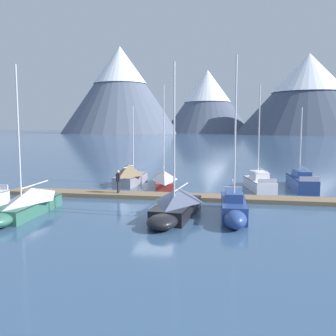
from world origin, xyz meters
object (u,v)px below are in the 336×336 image
(sailboat_mid_dock_port, at_px, (131,175))
(person_on_dock, at_px, (118,180))
(sailboat_second_berth, at_px, (27,203))
(sailboat_mid_dock_starboard, at_px, (164,179))
(sailboat_end_of_dock, at_px, (258,182))
(sailboat_outer_slip, at_px, (234,207))
(sailboat_far_berth, at_px, (176,204))
(sailboat_last_slip, at_px, (300,181))

(sailboat_mid_dock_port, distance_m, person_on_dock, 6.08)
(sailboat_second_berth, height_order, sailboat_mid_dock_starboard, sailboat_mid_dock_starboard)
(sailboat_mid_dock_starboard, xyz_separation_m, sailboat_end_of_dock, (7.96, -0.06, -0.10))
(sailboat_outer_slip, bearing_deg, person_on_dock, 146.79)
(sailboat_mid_dock_port, distance_m, sailboat_far_berth, 12.95)
(sailboat_mid_dock_port, bearing_deg, sailboat_mid_dock_starboard, -13.31)
(sailboat_mid_dock_starboard, distance_m, sailboat_outer_slip, 12.21)
(sailboat_mid_dock_port, relative_size, sailboat_far_berth, 0.80)
(sailboat_last_slip, bearing_deg, sailboat_second_berth, -145.54)
(sailboat_mid_dock_starboard, height_order, sailboat_outer_slip, sailboat_outer_slip)
(sailboat_mid_dock_starboard, height_order, person_on_dock, sailboat_mid_dock_starboard)
(sailboat_mid_dock_port, xyz_separation_m, sailboat_mid_dock_starboard, (3.11, -0.74, -0.19))
(sailboat_mid_dock_port, distance_m, sailboat_mid_dock_starboard, 3.20)
(sailboat_second_berth, xyz_separation_m, sailboat_mid_dock_port, (3.31, 12.44, 0.16))
(sailboat_outer_slip, bearing_deg, sailboat_second_berth, -175.62)
(sailboat_end_of_dock, xyz_separation_m, person_on_dock, (-10.57, -5.25, 0.66))
(sailboat_outer_slip, height_order, person_on_dock, sailboat_outer_slip)
(sailboat_mid_dock_port, height_order, sailboat_end_of_dock, sailboat_end_of_dock)
(sailboat_mid_dock_port, relative_size, sailboat_mid_dock_starboard, 0.80)
(sailboat_last_slip, bearing_deg, sailboat_mid_dock_starboard, -177.01)
(sailboat_far_berth, relative_size, sailboat_end_of_dock, 1.03)
(sailboat_outer_slip, bearing_deg, sailboat_mid_dock_port, 127.56)
(sailboat_far_berth, distance_m, sailboat_last_slip, 14.72)
(sailboat_far_berth, height_order, sailboat_end_of_dock, sailboat_far_berth)
(sailboat_second_berth, xyz_separation_m, sailboat_mid_dock_starboard, (6.42, 11.71, -0.03))
(sailboat_outer_slip, height_order, sailboat_last_slip, sailboat_outer_slip)
(sailboat_second_berth, relative_size, sailboat_far_berth, 0.99)
(sailboat_mid_dock_starboard, bearing_deg, sailboat_second_berth, -118.75)
(sailboat_mid_dock_starboard, relative_size, person_on_dock, 5.19)
(sailboat_second_berth, bearing_deg, sailboat_end_of_dock, 38.99)
(sailboat_far_berth, bearing_deg, sailboat_last_slip, 51.84)
(sailboat_mid_dock_port, relative_size, sailboat_outer_slip, 0.77)
(sailboat_second_berth, relative_size, sailboat_mid_dock_starboard, 0.99)
(sailboat_last_slip, bearing_deg, sailboat_mid_dock_port, 179.48)
(sailboat_second_berth, xyz_separation_m, sailboat_end_of_dock, (14.39, 11.65, -0.13))
(sailboat_mid_dock_port, relative_size, sailboat_end_of_dock, 0.83)
(sailboat_second_berth, height_order, sailboat_outer_slip, sailboat_outer_slip)
(sailboat_last_slip, bearing_deg, person_on_dock, -157.29)
(sailboat_end_of_dock, bearing_deg, sailboat_last_slip, 10.59)
(sailboat_far_berth, distance_m, sailboat_end_of_dock, 12.24)
(sailboat_mid_dock_port, xyz_separation_m, sailboat_far_berth, (5.53, -11.71, -0.14))
(sailboat_mid_dock_port, relative_size, person_on_dock, 4.18)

